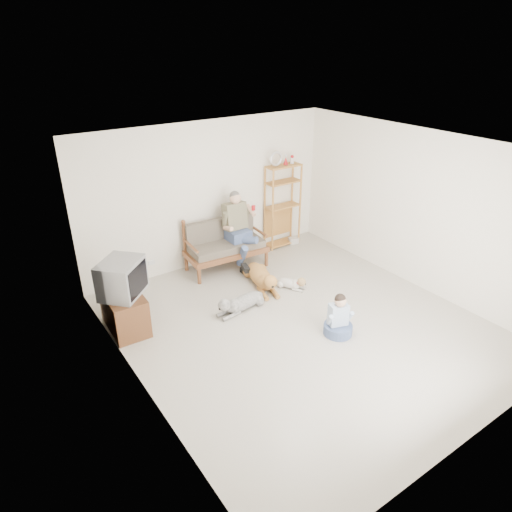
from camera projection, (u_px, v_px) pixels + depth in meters
floor at (300, 325)px, 7.00m from camera, size 5.50×5.50×0.00m
ceiling at (310, 150)px, 5.82m from camera, size 5.50×5.50×0.00m
wall_back at (209, 195)px, 8.45m from camera, size 5.00×0.00×5.00m
wall_front at (489, 344)px, 4.37m from camera, size 5.00×0.00×5.00m
wall_left at (134, 298)px, 5.14m from camera, size 0.00×5.50×5.50m
wall_right at (418, 210)px, 7.69m from camera, size 0.00×5.50×5.50m
loveseat at (224, 243)px, 8.56m from camera, size 1.55×0.81×0.95m
man at (241, 235)px, 8.44m from camera, size 0.55×0.79×1.28m
etagere at (283, 205)px, 9.31m from camera, size 0.76×0.33×2.01m
book_stack at (293, 240)px, 9.73m from camera, size 0.22×0.18×0.12m
tv_stand at (124, 311)px, 6.81m from camera, size 0.54×0.92×0.60m
crt_tv at (122, 278)px, 6.56m from camera, size 0.82×0.82×0.54m
wall_outlet at (151, 263)px, 8.26m from camera, size 0.12×0.02×0.08m
golden_retriever at (262, 278)px, 8.03m from camera, size 0.57×1.34×0.41m
shaggy_dog at (240, 303)px, 7.33m from camera, size 1.11×0.37×0.33m
terrier at (293, 283)px, 7.97m from camera, size 0.39×0.59×0.24m
child at (338, 320)px, 6.71m from camera, size 0.43×0.43×0.68m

